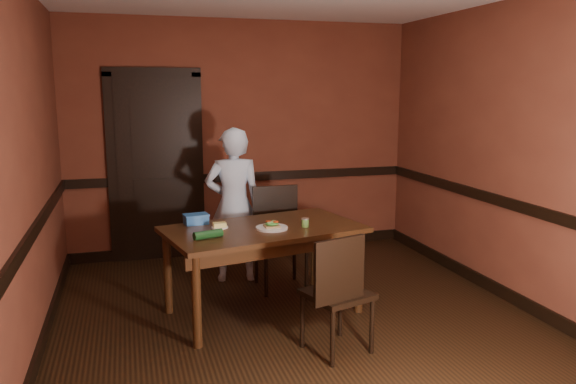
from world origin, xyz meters
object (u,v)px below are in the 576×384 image
sandwich_plate (272,227)px  chair_near (337,292)px  chair_far (281,239)px  person (234,205)px  sauce_jar (305,222)px  food_tub (196,219)px  dining_table (264,270)px  cheese_saucer (220,226)px

sandwich_plate → chair_near: bearing=-69.2°
chair_far → person: (-0.39, 0.36, 0.29)m
sauce_jar → food_tub: bearing=157.5°
chair_near → person: (-0.43, 1.78, 0.32)m
sandwich_plate → food_tub: size_ratio=1.19×
chair_near → person: 1.85m
person → chair_near: bearing=110.0°
dining_table → food_tub: bearing=141.3°
dining_table → person: person is taller
cheese_saucer → food_tub: food_tub is taller
sandwich_plate → food_tub: 0.69m
cheese_saucer → sauce_jar: bearing=-13.8°
dining_table → chair_far: 0.65m
dining_table → person: (-0.08, 0.92, 0.39)m
chair_far → chair_near: bearing=-88.5°
chair_far → sandwich_plate: bearing=-111.7°
cheese_saucer → dining_table: bearing=-12.2°
chair_near → cheese_saucer: bearing=-70.4°
food_tub → chair_near: bearing=-60.3°
chair_far → food_tub: 0.94m
person → sandwich_plate: size_ratio=5.75×
sauce_jar → food_tub: food_tub is taller
chair_far → cheese_saucer: bearing=-144.4°
sauce_jar → cheese_saucer: size_ratio=0.54×
chair_near → person: size_ratio=0.59×
dining_table → person: size_ratio=1.05×
chair_far → food_tub: (-0.84, -0.29, 0.32)m
chair_near → dining_table: bearing=-85.5°
dining_table → chair_near: 0.92m
sauce_jar → dining_table: bearing=164.7°
chair_far → food_tub: bearing=-161.2°
person → food_tub: size_ratio=6.82×
sauce_jar → cheese_saucer: (-0.70, 0.17, -0.02)m
chair_near → food_tub: size_ratio=4.02×
sandwich_plate → sauce_jar: 0.29m
sandwich_plate → cheese_saucer: bearing=158.7°
person → food_tub: bearing=61.6°
person → chair_far: bearing=143.2°
cheese_saucer → food_tub: (-0.17, 0.19, 0.03)m
food_tub → sandwich_plate: bearing=-39.4°
dining_table → food_tub: (-0.53, 0.27, 0.43)m
cheese_saucer → sandwich_plate: bearing=-21.3°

